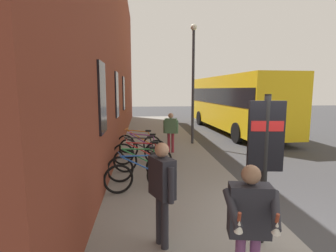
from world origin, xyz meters
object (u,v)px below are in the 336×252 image
Objects in this scene: bicycle_nearest_sign at (140,175)px; street_lamp at (193,74)px; transit_info_sign at (265,146)px; pedestrian_near_bus at (171,128)px; bicycle_beside_lamp at (143,159)px; city_bus at (234,100)px; bicycle_far_end at (143,148)px; tourist_with_hotdogs at (250,219)px; bicycle_by_door at (139,144)px; bicycle_mid_rack at (139,153)px; pedestrian_crossing_street at (162,184)px; bicycle_leaning_wall at (140,167)px.

bicycle_nearest_sign is 6.59m from street_lamp.
pedestrian_near_bus is (6.28, 0.79, -0.65)m from transit_info_sign.
bicycle_beside_lamp is 9.76m from city_bus.
bicycle_far_end is at bearing 138.20° from street_lamp.
bicycle_far_end is at bearing 19.50° from transit_info_sign.
transit_info_sign is (-3.88, -1.89, 1.21)m from bicycle_beside_lamp.
bicycle_far_end is (2.97, -0.07, 0.00)m from bicycle_nearest_sign.
city_bus is at bearing -18.80° from tourist_with_hotdogs.
bicycle_by_door is 6.63m from transit_info_sign.
bicycle_far_end is 5.81m from transit_info_sign.
bicycle_mid_rack is at bearing 169.19° from bicycle_far_end.
pedestrian_crossing_street reaches higher than bicycle_by_door.
pedestrian_near_bus is at bearing -49.72° from bicycle_far_end.
street_lamp is (7.85, -2.00, 2.11)m from pedestrian_crossing_street.
transit_info_sign is 0.23× the size of city_bus.
pedestrian_near_bus is (2.41, -1.10, 0.56)m from bicycle_beside_lamp.
bicycle_by_door is 0.72× the size of transit_info_sign.
pedestrian_crossing_street is at bearing -175.10° from bicycle_mid_rack.
pedestrian_near_bus reaches higher than bicycle_by_door.
bicycle_by_door is 1.03× the size of pedestrian_crossing_street.
tourist_with_hotdogs is (-7.32, -1.33, 0.62)m from bicycle_by_door.
bicycle_nearest_sign is 1.50m from bicycle_beside_lamp.
street_lamp is (4.80, -2.36, 2.74)m from bicycle_leaning_wall.
bicycle_beside_lamp is at bearing 4.20° from pedestrian_crossing_street.
pedestrian_crossing_street is (-2.33, -0.36, 0.63)m from bicycle_nearest_sign.
bicycle_by_door is at bearing 18.20° from transit_info_sign.
bicycle_leaning_wall is 6.01m from street_lamp.
bicycle_nearest_sign and bicycle_beside_lamp have the same top height.
bicycle_nearest_sign is 11.04m from city_bus.
transit_info_sign is at bearing -160.50° from bicycle_far_end.
transit_info_sign is at bearing -91.82° from pedestrian_crossing_street.
pedestrian_crossing_street reaches higher than pedestrian_near_bus.
bicycle_mid_rack is at bearing 140.94° from city_bus.
bicycle_beside_lamp is 1.02× the size of bicycle_by_door.
bicycle_leaning_wall is 0.33× the size of street_lamp.
bicycle_far_end is 1.55m from pedestrian_near_bus.
pedestrian_crossing_street is 1.49m from tourist_with_hotdogs.
bicycle_leaning_wall is 1.13× the size of pedestrian_near_bus.
bicycle_nearest_sign is 2.97m from bicycle_far_end.
pedestrian_near_bus is (0.93, -1.10, 0.56)m from bicycle_far_end.
street_lamp is at bearing -26.20° from bicycle_leaning_wall.
bicycle_by_door is at bearing 3.96° from pedestrian_crossing_street.
bicycle_beside_lamp is (1.49, -0.08, 0.00)m from bicycle_nearest_sign.
pedestrian_crossing_street is (-11.70, 5.30, -0.78)m from city_bus.
bicycle_by_door is at bearing 1.03° from bicycle_nearest_sign.
pedestrian_near_bus is at bearing 7.21° from transit_info_sign.
bicycle_beside_lamp is 1.08× the size of tourist_with_hotdogs.
bicycle_beside_lamp is 1.00× the size of bicycle_mid_rack.
pedestrian_crossing_street is (-6.23, 0.82, 0.07)m from pedestrian_near_bus.
street_lamp reaches higher than transit_info_sign.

